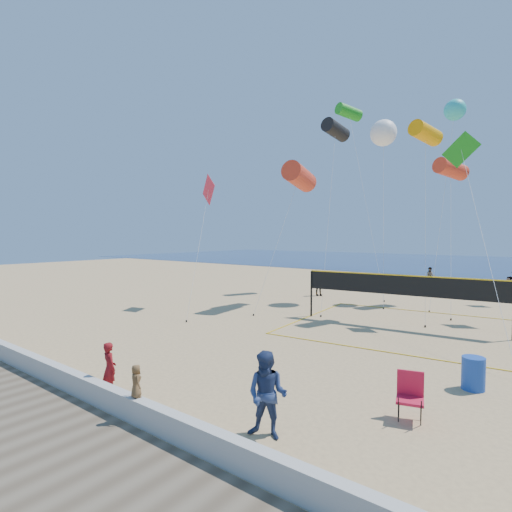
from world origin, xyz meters
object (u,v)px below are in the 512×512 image
Objects in this scene: woman at (110,369)px; camp_chair at (410,393)px; trash_barrel at (473,373)px; volleyball_net at (400,291)px.

woman is 1.17× the size of camp_chair.
woman is at bearing -139.91° from trash_barrel.
trash_barrel is 8.07m from volleyball_net.
trash_barrel is 0.09× the size of volleyball_net.
woman is 10.40m from trash_barrel.
volleyball_net reaches higher than trash_barrel.
woman is at bearing -110.51° from volleyball_net.
volleyball_net reaches higher than camp_chair.
camp_chair is 1.35× the size of trash_barrel.
volleyball_net is at bearing 93.71° from camp_chair.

